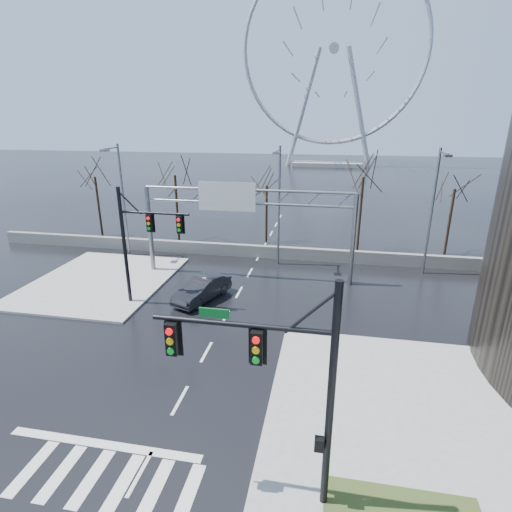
% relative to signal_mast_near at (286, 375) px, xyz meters
% --- Properties ---
extents(ground, '(260.00, 260.00, 0.00)m').
position_rel_signal_mast_near_xyz_m(ground, '(-5.14, 4.04, -4.87)').
color(ground, black).
rests_on(ground, ground).
extents(sidewalk_right_ext, '(12.00, 10.00, 0.15)m').
position_rel_signal_mast_near_xyz_m(sidewalk_right_ext, '(4.86, 6.04, -4.80)').
color(sidewalk_right_ext, gray).
rests_on(sidewalk_right_ext, ground).
extents(sidewalk_far, '(10.00, 12.00, 0.15)m').
position_rel_signal_mast_near_xyz_m(sidewalk_far, '(-16.14, 16.04, -4.80)').
color(sidewalk_far, gray).
rests_on(sidewalk_far, ground).
extents(barrier_wall, '(52.00, 0.50, 1.10)m').
position_rel_signal_mast_near_xyz_m(barrier_wall, '(-5.14, 24.04, -4.32)').
color(barrier_wall, slate).
rests_on(barrier_wall, ground).
extents(signal_mast_near, '(5.52, 0.41, 8.00)m').
position_rel_signal_mast_near_xyz_m(signal_mast_near, '(0.00, 0.00, 0.00)').
color(signal_mast_near, black).
rests_on(signal_mast_near, ground).
extents(signal_mast_far, '(4.72, 0.41, 8.00)m').
position_rel_signal_mast_near_xyz_m(signal_mast_far, '(-11.01, 13.00, -0.04)').
color(signal_mast_far, black).
rests_on(signal_mast_far, ground).
extents(sign_gantry, '(16.36, 0.40, 7.60)m').
position_rel_signal_mast_near_xyz_m(sign_gantry, '(-5.52, 19.00, 0.31)').
color(sign_gantry, slate).
rests_on(sign_gantry, ground).
extents(streetlight_left, '(0.50, 2.55, 10.00)m').
position_rel_signal_mast_near_xyz_m(streetlight_left, '(-17.14, 22.20, 1.01)').
color(streetlight_left, slate).
rests_on(streetlight_left, ground).
extents(streetlight_mid, '(0.50, 2.55, 10.00)m').
position_rel_signal_mast_near_xyz_m(streetlight_mid, '(-3.14, 22.20, 1.01)').
color(streetlight_mid, slate).
rests_on(streetlight_mid, ground).
extents(streetlight_right, '(0.50, 2.55, 10.00)m').
position_rel_signal_mast_near_xyz_m(streetlight_right, '(8.86, 22.20, 1.01)').
color(streetlight_right, slate).
rests_on(streetlight_right, ground).
extents(tree_far_left, '(3.50, 3.50, 7.00)m').
position_rel_signal_mast_near_xyz_m(tree_far_left, '(-23.14, 28.04, 0.70)').
color(tree_far_left, black).
rests_on(tree_far_left, ground).
extents(tree_left, '(3.75, 3.75, 7.50)m').
position_rel_signal_mast_near_xyz_m(tree_left, '(-14.14, 27.54, 1.10)').
color(tree_left, black).
rests_on(tree_left, ground).
extents(tree_center, '(3.25, 3.25, 6.50)m').
position_rel_signal_mast_near_xyz_m(tree_center, '(-5.14, 28.54, 0.30)').
color(tree_center, black).
rests_on(tree_center, ground).
extents(tree_right, '(3.90, 3.90, 7.80)m').
position_rel_signal_mast_near_xyz_m(tree_right, '(3.86, 27.54, 1.34)').
color(tree_right, black).
rests_on(tree_right, ground).
extents(tree_far_right, '(3.40, 3.40, 6.80)m').
position_rel_signal_mast_near_xyz_m(tree_far_right, '(11.86, 28.04, 0.54)').
color(tree_far_right, black).
rests_on(tree_far_right, ground).
extents(ferris_wheel, '(45.00, 6.00, 50.91)m').
position_rel_signal_mast_near_xyz_m(ferris_wheel, '(-0.14, 99.04, 21.26)').
color(ferris_wheel, gray).
rests_on(ferris_wheel, ground).
extents(car, '(3.33, 5.09, 1.59)m').
position_rel_signal_mast_near_xyz_m(car, '(-7.40, 14.42, -4.08)').
color(car, black).
rests_on(car, ground).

